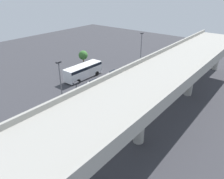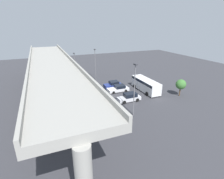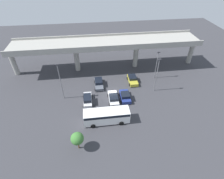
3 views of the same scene
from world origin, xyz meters
The scene contains 12 objects.
ground_plane centered at (0.00, 0.00, 0.00)m, with size 104.13×104.13×0.00m, color #38383D.
highway_overpass centered at (0.00, 11.64, 7.00)m, with size 49.92×7.71×8.45m.
parked_car_0 centered at (-5.65, -2.06, 0.79)m, with size 2.03×4.69×1.67m.
parked_car_1 centered at (-2.83, 3.62, 0.75)m, with size 2.21×4.81×1.57m.
parked_car_2 centered at (0.00, -2.24, 0.69)m, with size 2.26×4.85×1.51m.
parked_car_3 centered at (2.67, -2.03, 0.76)m, with size 2.26×4.33×1.65m.
parked_car_4 centered at (5.70, 4.07, 0.75)m, with size 2.26×4.53×1.59m.
shuttle_bus centered at (-2.09, -8.08, 1.65)m, with size 8.70×2.83×2.75m.
lamp_post_near_aisle centered at (-10.94, -0.03, 5.14)m, with size 0.70×0.35×8.87m.
lamp_post_mid_lot centered at (11.78, 5.17, 4.43)m, with size 0.70×0.35×7.51m.
lamp_post_by_overpass centered at (10.04, 0.07, 4.92)m, with size 0.70×0.35×8.46m.
tree_front_left centered at (-7.37, -13.35, 2.59)m, with size 2.14×2.14×3.68m.
Camera 3 is at (-3.95, -30.83, 26.29)m, focal length 28.00 mm.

